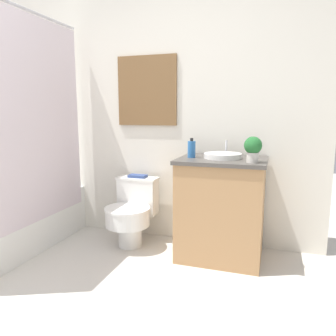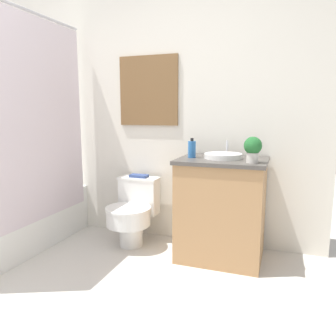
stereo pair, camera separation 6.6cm
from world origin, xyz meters
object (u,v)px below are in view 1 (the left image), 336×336
object	(u,v)px
toilet	(132,211)
potted_plant	(253,148)
book_on_tank	(138,176)
soap_bottle	(192,149)
sink	(223,156)

from	to	relation	value
toilet	potted_plant	size ratio (longest dim) A/B	3.12
toilet	potted_plant	world-z (taller)	potted_plant
potted_plant	toilet	bearing A→B (deg)	171.42
potted_plant	book_on_tank	xyz separation A→B (m)	(-1.05, 0.30, -0.33)
toilet	book_on_tank	world-z (taller)	book_on_tank
potted_plant	book_on_tank	size ratio (longest dim) A/B	1.15
soap_bottle	toilet	bearing A→B (deg)	176.61
sink	soap_bottle	size ratio (longest dim) A/B	2.12
toilet	soap_bottle	bearing A→B (deg)	-3.39
sink	soap_bottle	xyz separation A→B (m)	(-0.25, -0.04, 0.05)
soap_bottle	sink	bearing A→B (deg)	8.84
soap_bottle	book_on_tank	bearing A→B (deg)	162.81
toilet	sink	distance (m)	0.97
soap_bottle	potted_plant	xyz separation A→B (m)	(0.49, -0.12, 0.04)
sink	potted_plant	world-z (taller)	potted_plant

